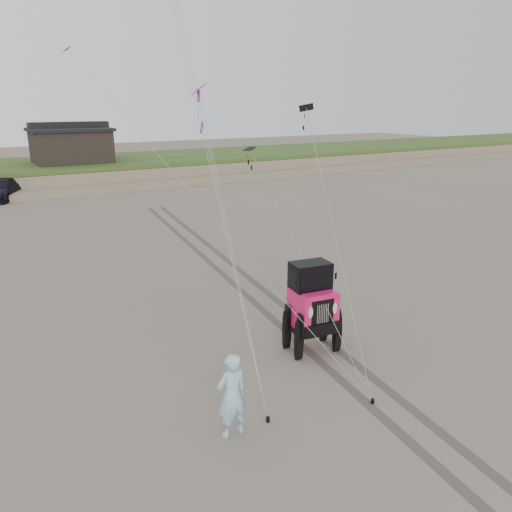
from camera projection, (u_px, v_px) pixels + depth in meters
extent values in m
plane|color=#6B6054|center=(330.00, 390.00, 11.88)|extent=(160.00, 160.00, 0.00)
cube|color=#7A6B54|center=(47.00, 175.00, 42.75)|extent=(160.00, 12.00, 1.40)
cube|color=#2D4719|center=(46.00, 165.00, 42.50)|extent=(160.00, 12.00, 0.35)
cube|color=#7A6B54|center=(63.00, 191.00, 37.57)|extent=(160.00, 3.50, 0.50)
cube|color=black|center=(71.00, 147.00, 42.24)|extent=(6.00, 5.00, 2.60)
cube|color=black|center=(69.00, 129.00, 41.83)|extent=(6.40, 5.40, 0.25)
cube|color=black|center=(69.00, 125.00, 41.72)|extent=(6.40, 1.20, 0.50)
imported|color=black|center=(1.00, 189.00, 35.27)|extent=(3.90, 5.35, 1.44)
imported|color=#82BBC9|center=(232.00, 395.00, 10.02)|extent=(0.69, 0.46, 1.84)
cube|color=black|center=(306.00, 108.00, 14.84)|extent=(0.49, 0.40, 0.27)
cube|color=black|center=(250.00, 149.00, 16.86)|extent=(0.35, 0.50, 0.16)
cube|color=#CE1966|center=(67.00, 49.00, 16.24)|extent=(0.34, 0.45, 0.21)
cube|color=#981B96|center=(199.00, 89.00, 19.33)|extent=(1.03, 1.25, 0.61)
cylinder|color=black|center=(268.00, 419.00, 10.68)|extent=(0.08, 0.08, 0.12)
cylinder|color=black|center=(373.00, 401.00, 11.33)|extent=(0.08, 0.08, 0.12)
cube|color=#4C443D|center=(230.00, 281.00, 19.22)|extent=(4.42, 29.74, 0.01)
cube|color=#4C443D|center=(248.00, 277.00, 19.61)|extent=(4.42, 29.74, 0.01)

